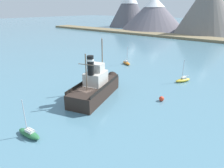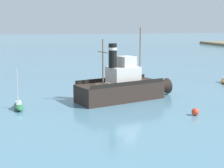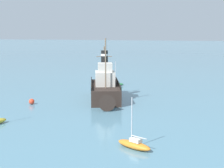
% 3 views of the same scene
% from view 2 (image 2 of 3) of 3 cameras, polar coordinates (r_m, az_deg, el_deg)
% --- Properties ---
extents(ground_plane, '(600.00, 600.00, 0.00)m').
position_cam_2_polar(ground_plane, '(46.34, -1.09, -2.93)').
color(ground_plane, teal).
extents(old_tugboat, '(7.78, 14.75, 9.90)m').
position_cam_2_polar(old_tugboat, '(47.12, 1.99, -0.44)').
color(old_tugboat, '#2D231E').
rests_on(old_tugboat, ground).
extents(sailboat_green, '(3.90, 1.51, 4.90)m').
position_cam_2_polar(sailboat_green, '(43.67, -15.28, -3.52)').
color(sailboat_green, '#286B3D').
rests_on(sailboat_green, ground).
extents(mooring_buoy, '(0.85, 0.85, 0.85)m').
position_cam_2_polar(mooring_buoy, '(40.49, 13.67, -4.51)').
color(mooring_buoy, red).
rests_on(mooring_buoy, ground).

